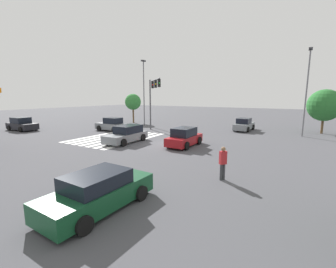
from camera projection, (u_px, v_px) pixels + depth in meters
ground_plane at (168, 144)px, 20.81m from camera, size 140.27×140.27×0.00m
crosswalk_markings at (117, 138)px, 24.07m from camera, size 9.47×6.30×0.01m
traffic_signal_mast at (153, 93)px, 27.18m from camera, size 4.38×4.38×6.48m
car_0 at (184, 137)px, 19.98m from camera, size 4.18×2.02×1.65m
car_1 at (127, 134)px, 21.61m from camera, size 4.68×2.19×1.61m
car_2 at (112, 125)px, 28.71m from camera, size 2.03×4.16×1.71m
car_3 at (22, 124)px, 29.12m from camera, size 2.21×4.47×1.69m
car_5 at (98, 192)px, 8.81m from camera, size 4.70×2.22×1.50m
car_6 at (244, 125)px, 29.00m from camera, size 4.40×2.09×1.61m
pedestrian at (223, 161)px, 11.79m from camera, size 0.42×0.40×1.81m
street_light_pole_a at (307, 86)px, 23.91m from camera, size 0.80×0.36×9.35m
street_light_pole_b at (144, 88)px, 33.63m from camera, size 0.80×0.36×9.62m
tree_corner_b at (325, 105)px, 26.20m from camera, size 3.70×3.70×5.20m
tree_corner_c at (133, 102)px, 36.97m from camera, size 2.62×2.62×4.77m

